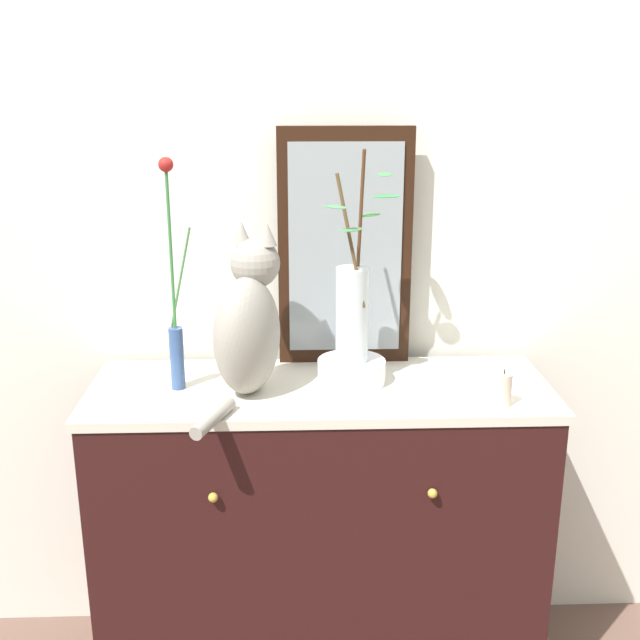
{
  "coord_description": "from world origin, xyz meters",
  "views": [
    {
      "loc": [
        -0.07,
        -1.87,
        1.64
      ],
      "look_at": [
        0.0,
        0.0,
        1.06
      ],
      "focal_mm": 43.56,
      "sensor_mm": 36.0,
      "label": 1
    }
  ],
  "objects": [
    {
      "name": "candle_pillar",
      "position": [
        0.44,
        -0.14,
        0.92
      ],
      "size": [
        0.04,
        0.04,
        0.09
      ],
      "color": "beige",
      "rests_on": "sideboard"
    },
    {
      "name": "sideboard",
      "position": [
        0.0,
        -0.0,
        0.44
      ],
      "size": [
        1.2,
        0.44,
        0.88
      ],
      "color": "black",
      "rests_on": "ground_plane"
    },
    {
      "name": "vase_slim_green",
      "position": [
        -0.36,
        0.0,
        1.07
      ],
      "size": [
        0.07,
        0.04,
        0.59
      ],
      "color": "#345084",
      "rests_on": "sideboard"
    },
    {
      "name": "wall_back",
      "position": [
        0.0,
        0.29,
        1.3
      ],
      "size": [
        4.4,
        0.08,
        2.6
      ],
      "primitive_type": "cube",
      "color": "silver",
      "rests_on": "ground_plane"
    },
    {
      "name": "mirror_leaning",
      "position": [
        0.07,
        0.19,
        1.21
      ],
      "size": [
        0.36,
        0.03,
        0.65
      ],
      "color": "black",
      "rests_on": "sideboard"
    },
    {
      "name": "cat_sitting",
      "position": [
        -0.18,
        -0.02,
        1.06
      ],
      "size": [
        0.23,
        0.42,
        0.43
      ],
      "color": "gray",
      "rests_on": "sideboard"
    },
    {
      "name": "bowl_porcelain",
      "position": [
        0.08,
        0.02,
        0.91
      ],
      "size": [
        0.18,
        0.18,
        0.06
      ],
      "primitive_type": "cylinder",
      "color": "white",
      "rests_on": "sideboard"
    },
    {
      "name": "vase_glass_clear",
      "position": [
        0.08,
        0.02,
        1.09
      ],
      "size": [
        0.2,
        0.18,
        0.54
      ],
      "color": "silver",
      "rests_on": "bowl_porcelain"
    }
  ]
}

